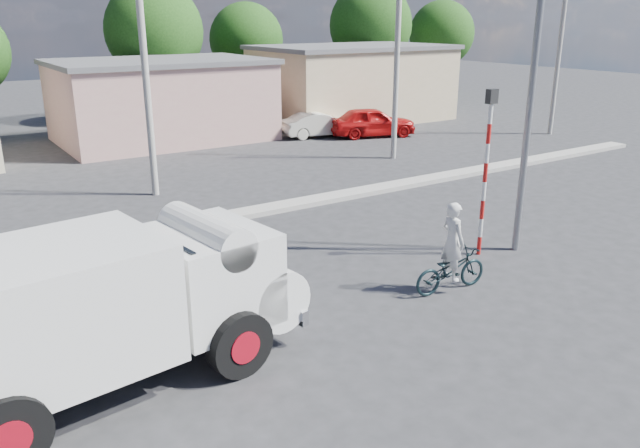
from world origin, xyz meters
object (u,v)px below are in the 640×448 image
traffic_pole (487,159)px  streetlight (530,63)px  car_red (372,122)px  cyclist (452,253)px  bicycle (451,270)px  car_cream (319,125)px  truck (114,303)px

traffic_pole → streetlight: bearing=-17.7°
car_red → streetlight: streetlight is taller
cyclist → traffic_pole: 3.12m
bicycle → car_cream: size_ratio=0.49×
streetlight → cyclist: bearing=-163.7°
bicycle → streetlight: size_ratio=0.22×
bicycle → cyclist: (0.00, -0.00, 0.41)m
truck → bicycle: size_ratio=3.51×
bicycle → cyclist: bearing=-174.9°
bicycle → cyclist: 0.41m
streetlight → truck: bearing=-176.9°
truck → traffic_pole: (9.80, 0.88, 1.09)m
bicycle → streetlight: (3.26, 0.95, 4.45)m
truck → traffic_pole: 9.90m
cyclist → car_red: size_ratio=0.40×
bicycle → streetlight: streetlight is taller
truck → bicycle: 7.56m
car_red → truck: bearing=150.5°
truck → traffic_pole: size_ratio=1.56×
car_cream → traffic_pole: 17.84m
cyclist → car_red: cyclist is taller
traffic_pole → cyclist: bearing=-151.6°
car_red → traffic_pole: size_ratio=1.04×
car_red → bicycle: bearing=166.1°
cyclist → car_cream: bearing=-19.5°
cyclist → car_cream: 19.76m
car_cream → streetlight: (-4.98, -17.02, 4.32)m
cyclist → streetlight: bearing=-68.6°
car_red → traffic_pole: traffic_pole is taller
car_cream → bicycle: bearing=165.8°
car_red → car_cream: bearing=77.3°
truck → streetlight: bearing=-4.2°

